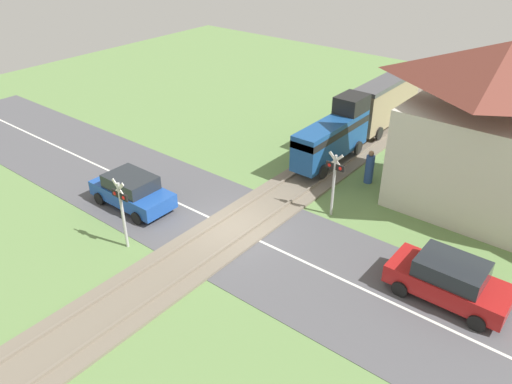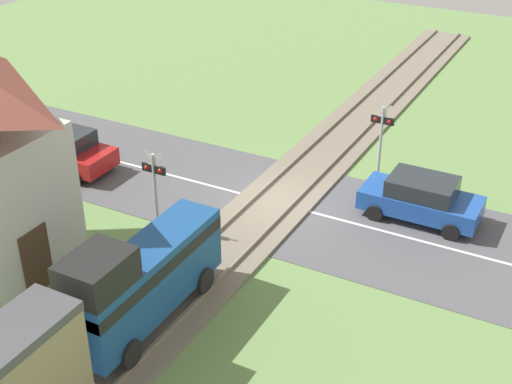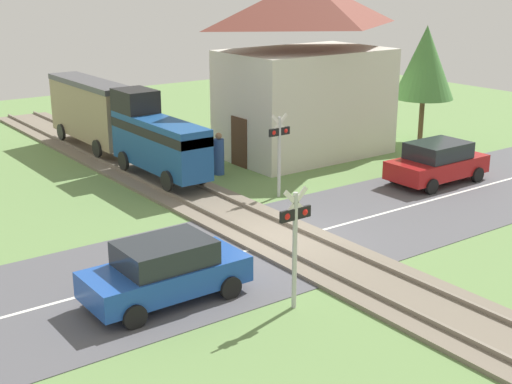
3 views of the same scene
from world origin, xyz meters
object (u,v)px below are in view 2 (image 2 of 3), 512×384
at_px(car_far_side, 63,149).
at_px(crossing_signal_east_approach, 155,181).
at_px(car_near_crossing, 421,198).
at_px(crossing_signal_west_approach, 382,131).
at_px(pedestrian_by_station, 87,271).
at_px(train, 56,348).

bearing_deg(car_far_side, crossing_signal_east_approach, 159.90).
bearing_deg(car_near_crossing, car_far_side, 11.92).
distance_m(car_far_side, crossing_signal_west_approach, 12.46).
distance_m(crossing_signal_west_approach, pedestrian_by_station, 12.29).
xyz_separation_m(car_far_side, crossing_signal_east_approach, (-6.07, 2.22, 1.14)).
distance_m(car_near_crossing, crossing_signal_west_approach, 3.42).
relative_size(car_far_side, crossing_signal_east_approach, 1.34).
relative_size(car_near_crossing, crossing_signal_east_approach, 1.34).
xyz_separation_m(train, pedestrian_by_station, (2.49, -3.86, -1.07)).
relative_size(train, pedestrian_by_station, 7.09).
bearing_deg(car_near_crossing, crossing_signal_west_approach, -43.70).
xyz_separation_m(car_near_crossing, crossing_signal_west_approach, (2.33, -2.22, 1.16)).
relative_size(car_near_crossing, crossing_signal_west_approach, 1.34).
xyz_separation_m(car_far_side, crossing_signal_west_approach, (-11.32, -5.10, 1.14)).
bearing_deg(train, crossing_signal_west_approach, -99.93).
bearing_deg(car_far_side, pedestrian_by_station, 135.92).
bearing_deg(car_far_side, train, 131.38).
bearing_deg(crossing_signal_west_approach, train, 80.07).
distance_m(train, crossing_signal_east_approach, 8.08).
xyz_separation_m(car_near_crossing, car_far_side, (13.64, 2.88, 0.02)).
distance_m(car_near_crossing, pedestrian_by_station, 11.59).
bearing_deg(pedestrian_by_station, crossing_signal_west_approach, -114.72).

